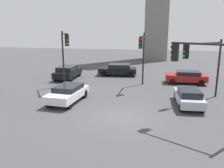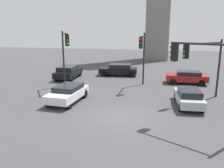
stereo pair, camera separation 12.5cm
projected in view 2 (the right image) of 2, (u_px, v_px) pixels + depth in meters
The scene contains 10 objects.
ground_plane at pixel (121, 117), 14.95m from camera, with size 105.75×105.75×0.00m, color #424244.
traffic_light_0 at pixel (142, 50), 21.77m from camera, with size 0.33×3.19×5.26m.
traffic_light_1 at pixel (65, 49), 21.27m from camera, with size 1.59×2.23×5.43m.
traffic_light_2 at pixel (203, 57), 17.66m from camera, with size 3.25×3.12×4.81m.
traffic_light_3 at pixel (207, 66), 12.16m from camera, with size 3.72×2.09×5.19m.
car_0 at pixel (119, 69), 28.42m from camera, with size 4.81×2.53×1.44m.
car_1 at pixel (68, 93), 17.99m from camera, with size 2.15×4.34×1.31m.
car_3 at pixel (68, 72), 26.60m from camera, with size 2.33×4.85×1.50m.
car_7 at pixel (189, 97), 17.00m from camera, with size 1.98×4.24×1.31m.
car_8 at pixel (187, 77), 24.07m from camera, with size 4.19×1.93×1.34m.
Camera 2 is at (2.58, -13.83, 5.52)m, focal length 36.82 mm.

